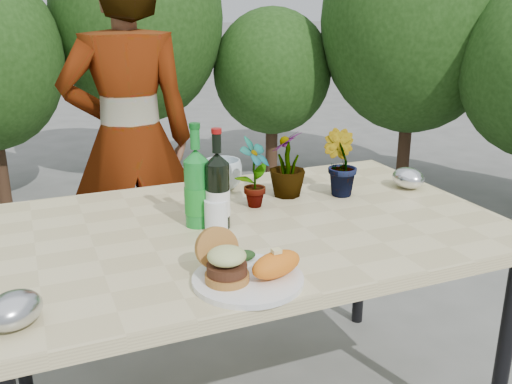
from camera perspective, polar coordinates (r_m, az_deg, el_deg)
name	(u,v)px	position (r m, az deg, el deg)	size (l,w,h in m)	color
patio_table	(246,240)	(1.82, -0.97, -4.86)	(1.60, 1.00, 0.75)	beige
shrub_hedge	(186,50)	(3.26, -6.98, 13.96)	(6.92, 5.11, 2.20)	#382316
dinner_plate	(248,280)	(1.44, -0.81, -8.76)	(0.28, 0.28, 0.01)	white
burger_stack	(224,261)	(1.41, -3.19, -6.89)	(0.11, 0.16, 0.11)	#B7722D
sweet_potato	(276,264)	(1.43, 2.04, -7.23)	(0.15, 0.08, 0.06)	orange
grilled_veg	(241,257)	(1.51, -1.52, -6.47)	(0.08, 0.05, 0.03)	olive
wine_bottle	(218,192)	(1.74, -3.85, -0.02)	(0.08, 0.08, 0.31)	black
sparkling_water	(197,189)	(1.76, -5.95, 0.28)	(0.08, 0.08, 0.32)	#178129
plastic_cup	(216,215)	(1.74, -4.01, -2.31)	(0.07, 0.07, 0.10)	white
seedling_left	(254,173)	(1.91, -0.17, 1.94)	(0.13, 0.09, 0.24)	#2F6121
seedling_mid	(340,163)	(2.06, 8.38, 2.88)	(0.13, 0.10, 0.24)	#2B6121
seedling_right	(287,164)	(2.03, 3.15, 2.83)	(0.13, 0.13, 0.24)	#29561D
blue_bowl	(223,175)	(2.12, -3.36, 1.74)	(0.14, 0.14, 0.11)	silver
foil_packet_left	(14,310)	(1.35, -23.08, -10.79)	(0.13, 0.11, 0.08)	#ACAFB3
foil_packet_right	(408,178)	(2.21, 14.97, 1.37)	(0.13, 0.11, 0.08)	silver
person	(130,142)	(2.65, -12.48, 4.92)	(0.59, 0.39, 1.63)	#906348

